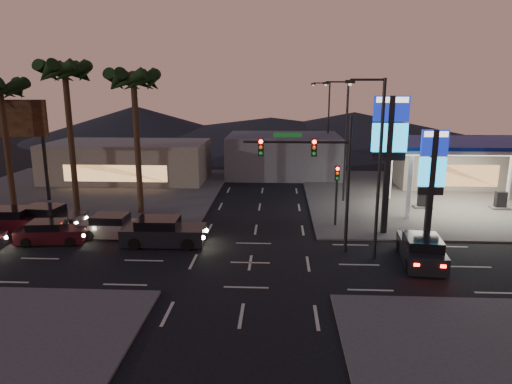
# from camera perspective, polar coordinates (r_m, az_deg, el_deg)

# --- Properties ---
(ground) EXTENTS (140.00, 140.00, 0.00)m
(ground) POSITION_cam_1_polar(r_m,az_deg,el_deg) (25.63, -0.72, -8.83)
(ground) COLOR black
(ground) RESTS_ON ground
(corner_lot_ne) EXTENTS (24.00, 24.00, 0.12)m
(corner_lot_ne) POSITION_cam_1_polar(r_m,az_deg,el_deg) (43.33, 22.35, -0.58)
(corner_lot_ne) COLOR #47443F
(corner_lot_ne) RESTS_ON ground
(corner_lot_nw) EXTENTS (24.00, 24.00, 0.12)m
(corner_lot_nw) POSITION_cam_1_polar(r_m,az_deg,el_deg) (44.45, -20.38, -0.08)
(corner_lot_nw) COLOR #47443F
(corner_lot_nw) RESTS_ON ground
(gas_station) EXTENTS (12.20, 8.20, 5.47)m
(gas_station) POSITION_cam_1_polar(r_m,az_deg,el_deg) (38.80, 24.91, 5.24)
(gas_station) COLOR silver
(gas_station) RESTS_ON ground
(convenience_store) EXTENTS (10.00, 6.00, 4.00)m
(convenience_store) POSITION_cam_1_polar(r_m,az_deg,el_deg) (48.26, 22.87, 3.04)
(convenience_store) COLOR #726B5B
(convenience_store) RESTS_ON ground
(pylon_sign_tall) EXTENTS (2.20, 0.35, 9.00)m
(pylon_sign_tall) POSITION_cam_1_polar(r_m,az_deg,el_deg) (30.21, 16.35, 6.54)
(pylon_sign_tall) COLOR black
(pylon_sign_tall) RESTS_ON ground
(pylon_sign_short) EXTENTS (1.60, 0.35, 7.00)m
(pylon_sign_short) POSITION_cam_1_polar(r_m,az_deg,el_deg) (30.17, 21.20, 2.83)
(pylon_sign_short) COLOR black
(pylon_sign_short) RESTS_ON ground
(traffic_signal_mast) EXTENTS (6.10, 0.39, 8.00)m
(traffic_signal_mast) POSITION_cam_1_polar(r_m,az_deg,el_deg) (26.17, 7.77, 3.42)
(traffic_signal_mast) COLOR black
(traffic_signal_mast) RESTS_ON ground
(pedestal_signal) EXTENTS (0.32, 0.39, 4.30)m
(pedestal_signal) POSITION_cam_1_polar(r_m,az_deg,el_deg) (31.67, 10.06, 0.77)
(pedestal_signal) COLOR black
(pedestal_signal) RESTS_ON ground
(streetlight_near) EXTENTS (2.14, 0.25, 10.00)m
(streetlight_near) POSITION_cam_1_polar(r_m,az_deg,el_deg) (25.57, 14.80, 3.99)
(streetlight_near) COLOR black
(streetlight_near) RESTS_ON ground
(streetlight_mid) EXTENTS (2.14, 0.25, 10.00)m
(streetlight_mid) POSITION_cam_1_polar(r_m,az_deg,el_deg) (38.28, 10.90, 7.09)
(streetlight_mid) COLOR black
(streetlight_mid) RESTS_ON ground
(streetlight_far) EXTENTS (2.14, 0.25, 10.00)m
(streetlight_far) POSITION_cam_1_polar(r_m,az_deg,el_deg) (52.13, 8.82, 8.71)
(streetlight_far) COLOR black
(streetlight_far) RESTS_ON ground
(palm_a) EXTENTS (4.41, 4.41, 10.86)m
(palm_a) POSITION_cam_1_polar(r_m,az_deg,el_deg) (34.86, -15.02, 12.43)
(palm_a) COLOR black
(palm_a) RESTS_ON ground
(palm_b) EXTENTS (4.41, 4.41, 11.46)m
(palm_b) POSITION_cam_1_polar(r_m,az_deg,el_deg) (36.68, -22.72, 12.74)
(palm_b) COLOR black
(palm_b) RESTS_ON ground
(palm_c) EXTENTS (4.41, 4.41, 10.26)m
(palm_c) POSITION_cam_1_polar(r_m,az_deg,el_deg) (39.07, -29.31, 10.45)
(palm_c) COLOR black
(palm_c) RESTS_ON ground
(billboard) EXTENTS (6.00, 0.30, 8.50)m
(billboard) POSITION_cam_1_polar(r_m,az_deg,el_deg) (42.95, -28.19, 7.24)
(billboard) COLOR black
(billboard) RESTS_ON ground
(building_far_west) EXTENTS (16.00, 8.00, 4.00)m
(building_far_west) POSITION_cam_1_polar(r_m,az_deg,el_deg) (48.88, -15.67, 3.71)
(building_far_west) COLOR #726B5B
(building_far_west) RESTS_ON ground
(building_far_mid) EXTENTS (12.00, 9.00, 4.40)m
(building_far_mid) POSITION_cam_1_polar(r_m,az_deg,el_deg) (50.27, 3.44, 4.65)
(building_far_mid) COLOR #4C4C51
(building_far_mid) RESTS_ON ground
(hill_left) EXTENTS (40.00, 40.00, 6.00)m
(hill_left) POSITION_cam_1_polar(r_m,az_deg,el_deg) (88.08, -14.77, 8.40)
(hill_left) COLOR black
(hill_left) RESTS_ON ground
(hill_right) EXTENTS (50.00, 50.00, 5.00)m
(hill_right) POSITION_cam_1_polar(r_m,az_deg,el_deg) (85.10, 12.15, 8.05)
(hill_right) COLOR black
(hill_right) RESTS_ON ground
(hill_center) EXTENTS (60.00, 60.00, 4.00)m
(hill_center) POSITION_cam_1_polar(r_m,az_deg,el_deg) (84.08, 1.89, 7.94)
(hill_center) COLOR black
(hill_center) RESTS_ON ground
(car_lane_a_front) EXTENTS (5.21, 2.28, 1.68)m
(car_lane_a_front) POSITION_cam_1_polar(r_m,az_deg,el_deg) (28.78, -11.57, -4.97)
(car_lane_a_front) COLOR black
(car_lane_a_front) RESTS_ON ground
(car_lane_a_mid) EXTENTS (4.38, 2.20, 1.38)m
(car_lane_a_mid) POSITION_cam_1_polar(r_m,az_deg,el_deg) (31.35, -24.21, -4.65)
(car_lane_a_mid) COLOR #340E14
(car_lane_a_mid) RESTS_ON ground
(car_lane_b_front) EXTENTS (4.51, 1.99, 1.45)m
(car_lane_b_front) POSITION_cam_1_polar(r_m,az_deg,el_deg) (31.09, -17.30, -4.14)
(car_lane_b_front) COLOR #5F5F61
(car_lane_b_front) RESTS_ON ground
(car_lane_b_mid) EXTENTS (5.07, 2.50, 1.60)m
(car_lane_b_mid) POSITION_cam_1_polar(r_m,az_deg,el_deg) (34.39, -24.58, -2.99)
(car_lane_b_mid) COLOR black
(car_lane_b_mid) RESTS_ON ground
(car_lane_b_rear) EXTENTS (5.00, 2.23, 1.61)m
(car_lane_b_rear) POSITION_cam_1_polar(r_m,az_deg,el_deg) (34.74, -27.99, -3.19)
(car_lane_b_rear) COLOR #340E16
(car_lane_b_rear) RESTS_ON ground
(suv_station) EXTENTS (2.45, 4.91, 1.58)m
(suv_station) POSITION_cam_1_polar(r_m,az_deg,el_deg) (26.98, 19.94, -6.85)
(suv_station) COLOR black
(suv_station) RESTS_ON ground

